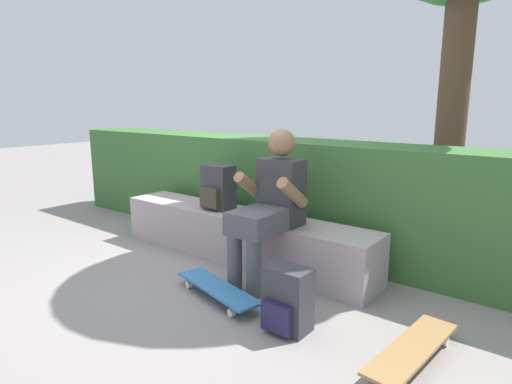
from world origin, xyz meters
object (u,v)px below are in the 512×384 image
Objects in this scene: skateboard_beside_bench at (412,349)px; backpack_on_bench at (218,188)px; backpack_on_ground at (287,300)px; bench_main at (240,236)px; skateboard_near_person at (218,288)px; person_skater at (270,202)px.

skateboard_beside_bench is 2.04× the size of backpack_on_bench.
bench_main is at bearing 143.18° from backpack_on_ground.
skateboard_beside_bench is 2.04× the size of backpack_on_ground.
backpack_on_bench is at bearing 132.37° from skateboard_near_person.
skateboard_beside_bench is at bearing -19.81° from bench_main.
skateboard_beside_bench is (1.35, 0.08, 0.00)m from skateboard_near_person.
bench_main is 3.14× the size of skateboard_beside_bench.
bench_main is at bearing 156.66° from person_skater.
bench_main is 2.17× the size of person_skater.
backpack_on_bench is (-0.64, 0.70, 0.55)m from skateboard_near_person.
bench_main is 0.48m from backpack_on_bench.
backpack_on_bench is (-1.99, 0.62, 0.55)m from skateboard_beside_bench.
backpack_on_bench is (-0.25, -0.01, 0.41)m from bench_main.
bench_main is 1.86m from skateboard_beside_bench.
backpack_on_ground reaches higher than skateboard_near_person.
person_skater reaches higher than backpack_on_bench.
backpack_on_bench is at bearing -177.83° from bench_main.
person_skater is at bearing 79.05° from skateboard_near_person.
person_skater is 0.75m from skateboard_near_person.
person_skater is at bearing 161.59° from skateboard_beside_bench.
skateboard_near_person is (0.39, -0.71, -0.14)m from bench_main.
bench_main is at bearing 160.19° from skateboard_beside_bench.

